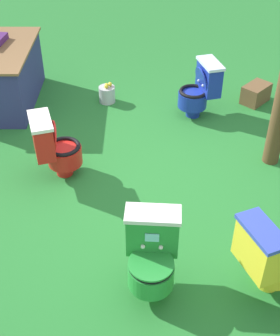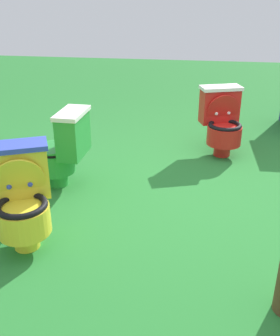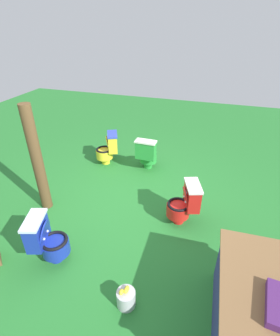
% 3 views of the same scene
% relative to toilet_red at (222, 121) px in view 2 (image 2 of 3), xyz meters
% --- Properties ---
extents(ground, '(14.00, 14.00, 0.00)m').
position_rel_toilet_red_xyz_m(ground, '(-0.13, -1.01, -0.37)').
color(ground, '#26752D').
extents(toilet_red, '(0.54, 0.60, 0.73)m').
position_rel_toilet_red_xyz_m(toilet_red, '(0.00, 0.00, 0.00)').
color(toilet_red, red).
rests_on(toilet_red, ground).
extents(toilet_yellow, '(0.57, 0.61, 0.73)m').
position_rel_toilet_red_xyz_m(toilet_yellow, '(-1.45, -1.94, 0.00)').
color(toilet_yellow, yellow).
rests_on(toilet_yellow, ground).
extents(toilet_green, '(0.51, 0.44, 0.73)m').
position_rel_toilet_red_xyz_m(toilet_green, '(-1.45, -1.03, -0.00)').
color(toilet_green, green).
rests_on(toilet_green, ground).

